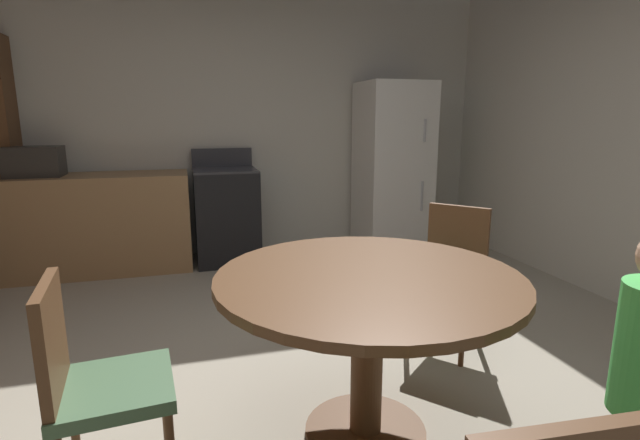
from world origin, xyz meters
TOP-DOWN VIEW (x-y plane):
  - ground_plane at (0.00, 0.00)m, footprint 14.00×14.00m
  - wall_back at (0.00, 2.93)m, footprint 5.48×0.12m
  - kitchen_counter at (-1.50, 2.53)m, footprint 1.88×0.60m
  - oven_range at (-0.21, 2.53)m, footprint 0.60×0.60m
  - refrigerator at (1.53, 2.48)m, footprint 0.68×0.68m
  - microwave at (-1.83, 2.53)m, footprint 0.44×0.32m
  - dining_table at (0.14, -0.36)m, footprint 1.30×1.30m
  - chair_west at (-0.93, -0.45)m, footprint 0.43×0.43m
  - chair_northeast at (0.96, 0.34)m, footprint 0.56×0.56m

SIDE VIEW (x-z plane):
  - ground_plane at x=0.00m, z-range 0.00..0.00m
  - kitchen_counter at x=-1.50m, z-range 0.00..0.90m
  - oven_range at x=-0.21m, z-range -0.08..1.02m
  - chair_west at x=-0.93m, z-range 0.07..0.94m
  - chair_northeast at x=0.96m, z-range 0.07..0.94m
  - dining_table at x=0.14m, z-range 0.23..0.99m
  - refrigerator at x=1.53m, z-range 0.00..1.76m
  - microwave at x=-1.83m, z-range 0.90..1.16m
  - wall_back at x=0.00m, z-range 0.00..2.70m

